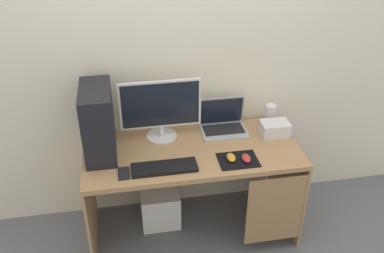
{
  "coord_description": "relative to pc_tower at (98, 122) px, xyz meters",
  "views": [
    {
      "loc": [
        -0.43,
        -2.38,
        2.35
      ],
      "look_at": [
        0.0,
        0.0,
        0.9
      ],
      "focal_mm": 40.08,
      "sensor_mm": 36.0,
      "label": 1
    }
  ],
  "objects": [
    {
      "name": "ground_plane",
      "position": [
        0.6,
        -0.07,
        -0.96
      ],
      "size": [
        8.0,
        8.0,
        0.0
      ],
      "primitive_type": "plane",
      "color": "slate"
    },
    {
      "name": "wall_back",
      "position": [
        0.6,
        0.3,
        0.34
      ],
      "size": [
        4.0,
        0.05,
        2.6
      ],
      "color": "beige",
      "rests_on": "ground_plane"
    },
    {
      "name": "desk",
      "position": [
        0.62,
        -0.08,
        -0.38
      ],
      "size": [
        1.46,
        0.66,
        0.72
      ],
      "color": "#A37A51",
      "rests_on": "ground_plane"
    },
    {
      "name": "pc_tower",
      "position": [
        0.0,
        0.0,
        0.0
      ],
      "size": [
        0.2,
        0.41,
        0.47
      ],
      "primitive_type": "cube",
      "color": "black",
      "rests_on": "desk"
    },
    {
      "name": "monitor",
      "position": [
        0.42,
        0.12,
        -0.01
      ],
      "size": [
        0.56,
        0.22,
        0.44
      ],
      "color": "silver",
      "rests_on": "desk"
    },
    {
      "name": "laptop",
      "position": [
        0.87,
        0.14,
        -0.19
      ],
      "size": [
        0.33,
        0.23,
        0.24
      ],
      "color": "#9EA3A8",
      "rests_on": "desk"
    },
    {
      "name": "speaker",
      "position": [
        1.23,
        0.17,
        -0.16
      ],
      "size": [
        0.08,
        0.08,
        0.15
      ],
      "primitive_type": "cylinder",
      "color": "silver",
      "rests_on": "desk"
    },
    {
      "name": "projector",
      "position": [
        1.21,
        0.01,
        -0.18
      ],
      "size": [
        0.2,
        0.14,
        0.1
      ],
      "primitive_type": "cube",
      "color": "silver",
      "rests_on": "desk"
    },
    {
      "name": "keyboard",
      "position": [
        0.39,
        -0.26,
        -0.22
      ],
      "size": [
        0.42,
        0.14,
        0.02
      ],
      "primitive_type": "cube",
      "color": "black",
      "rests_on": "desk"
    },
    {
      "name": "mousepad",
      "position": [
        0.88,
        -0.25,
        -0.23
      ],
      "size": [
        0.26,
        0.2,
        0.0
      ],
      "primitive_type": "cube",
      "color": "black",
      "rests_on": "desk"
    },
    {
      "name": "mouse_left",
      "position": [
        0.83,
        -0.24,
        -0.21
      ],
      "size": [
        0.06,
        0.1,
        0.03
      ],
      "primitive_type": "ellipsoid",
      "color": "orange",
      "rests_on": "mousepad"
    },
    {
      "name": "mouse_right",
      "position": [
        0.93,
        -0.27,
        -0.21
      ],
      "size": [
        0.06,
        0.1,
        0.03
      ],
      "primitive_type": "ellipsoid",
      "color": "#B23333",
      "rests_on": "mousepad"
    },
    {
      "name": "cell_phone",
      "position": [
        0.13,
        -0.27,
        -0.23
      ],
      "size": [
        0.07,
        0.13,
        0.01
      ],
      "primitive_type": "cube",
      "color": "black",
      "rests_on": "desk"
    },
    {
      "name": "subwoofer",
      "position": [
        0.38,
        0.06,
        -0.82
      ],
      "size": [
        0.29,
        0.29,
        0.29
      ],
      "primitive_type": "cube",
      "color": "white",
      "rests_on": "ground_plane"
    }
  ]
}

